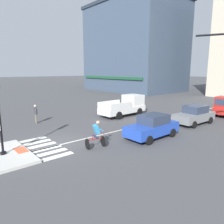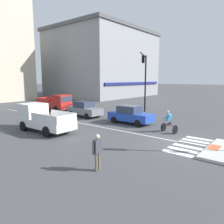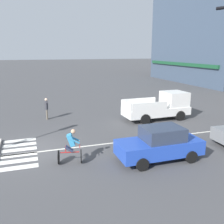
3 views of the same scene
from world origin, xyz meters
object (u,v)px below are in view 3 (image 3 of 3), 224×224
object	(u,v)px
cyclist	(71,146)
pedestrian_at_curb_left	(47,107)
pickup_truck_white_westbound_far	(162,107)
car_blue_eastbound_mid	(160,144)

from	to	relation	value
cyclist	pedestrian_at_curb_left	world-z (taller)	cyclist
pickup_truck_white_westbound_far	pedestrian_at_curb_left	world-z (taller)	pickup_truck_white_westbound_far
car_blue_eastbound_mid	cyclist	size ratio (longest dim) A/B	2.44
car_blue_eastbound_mid	cyclist	distance (m)	4.25
car_blue_eastbound_mid	pickup_truck_white_westbound_far	bearing A→B (deg)	150.15
car_blue_eastbound_mid	cyclist	bearing A→B (deg)	-102.57
pickup_truck_white_westbound_far	cyclist	world-z (taller)	pickup_truck_white_westbound_far
car_blue_eastbound_mid	pedestrian_at_curb_left	size ratio (longest dim) A/B	2.46
cyclist	car_blue_eastbound_mid	bearing A→B (deg)	77.43
cyclist	pickup_truck_white_westbound_far	bearing A→B (deg)	125.77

